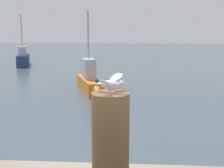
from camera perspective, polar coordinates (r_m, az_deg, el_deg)
mooring_post at (r=3.35m, az=-0.29°, el=-10.57°), size 0.41×0.41×1.06m
seagull at (r=3.18m, az=-0.23°, el=0.23°), size 0.38×0.55×0.19m
boat_navy at (r=27.12m, az=-16.38°, el=4.64°), size 1.97×4.06×4.28m
boat_orange at (r=15.10m, az=-4.18°, el=0.56°), size 1.90×3.76×3.99m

